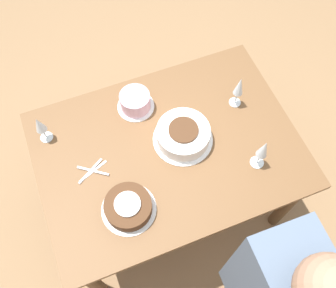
# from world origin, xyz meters

# --- Properties ---
(ground_plane) EXTENTS (12.00, 12.00, 0.00)m
(ground_plane) POSITION_xyz_m (0.00, 0.00, 0.00)
(ground_plane) COLOR #8E6B47
(dining_table) EXTENTS (1.37, 0.99, 0.76)m
(dining_table) POSITION_xyz_m (0.00, 0.00, 0.65)
(dining_table) COLOR brown
(dining_table) RESTS_ON ground_plane
(cake_center_white) EXTENTS (0.32, 0.32, 0.11)m
(cake_center_white) POSITION_xyz_m (0.09, 0.02, 0.81)
(cake_center_white) COLOR white
(cake_center_white) RESTS_ON dining_table
(cake_front_chocolate) EXTENTS (0.27, 0.27, 0.09)m
(cake_front_chocolate) POSITION_xyz_m (-0.30, -0.24, 0.80)
(cake_front_chocolate) COLOR white
(cake_front_chocolate) RESTS_ON dining_table
(cake_back_decorated) EXTENTS (0.20, 0.20, 0.11)m
(cake_back_decorated) POSITION_xyz_m (-0.07, 0.31, 0.81)
(cake_back_decorated) COLOR white
(cake_back_decorated) RESTS_ON dining_table
(wine_glass_near) EXTENTS (0.07, 0.07, 0.22)m
(wine_glass_near) POSITION_xyz_m (0.39, -0.24, 0.91)
(wine_glass_near) COLOR silver
(wine_glass_near) RESTS_ON dining_table
(wine_glass_far) EXTENTS (0.07, 0.07, 0.22)m
(wine_glass_far) POSITION_xyz_m (0.45, 0.13, 0.91)
(wine_glass_far) COLOR silver
(wine_glass_far) RESTS_ON dining_table
(wine_glass_extra) EXTENTS (0.07, 0.07, 0.19)m
(wine_glass_extra) POSITION_xyz_m (-0.58, 0.30, 0.89)
(wine_glass_extra) COLOR silver
(wine_glass_extra) RESTS_ON dining_table
(fork_pile) EXTENTS (0.17, 0.11, 0.01)m
(fork_pile) POSITION_xyz_m (-0.41, 0.02, 0.77)
(fork_pile) COLOR silver
(fork_pile) RESTS_ON dining_table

